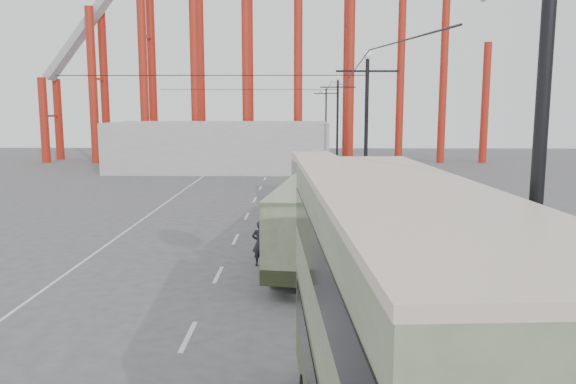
{
  "coord_description": "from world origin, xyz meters",
  "views": [
    {
      "loc": [
        2.14,
        -11.12,
        6.45
      ],
      "look_at": [
        1.69,
        11.86,
        3.0
      ],
      "focal_mm": 35.0,
      "sensor_mm": 36.0,
      "label": 1
    }
  ],
  "objects_px": {
    "double_decker_bus": "(396,338)",
    "pedestrian": "(260,243)",
    "lamp_post_near": "(549,5)",
    "single_decker_green": "(320,214)",
    "single_decker_cream": "(320,181)"
  },
  "relations": [
    {
      "from": "double_decker_bus",
      "to": "pedestrian",
      "type": "height_order",
      "value": "double_decker_bus"
    },
    {
      "from": "single_decker_green",
      "to": "lamp_post_near",
      "type": "bearing_deg",
      "value": -72.89
    },
    {
      "from": "double_decker_bus",
      "to": "single_decker_cream",
      "type": "bearing_deg",
      "value": 86.74
    },
    {
      "from": "lamp_post_near",
      "to": "single_decker_cream",
      "type": "xyz_separation_m",
      "value": [
        -2.1,
        27.24,
        -5.98
      ]
    },
    {
      "from": "double_decker_bus",
      "to": "single_decker_green",
      "type": "xyz_separation_m",
      "value": [
        -0.59,
        15.59,
        -1.05
      ]
    },
    {
      "from": "single_decker_green",
      "to": "single_decker_cream",
      "type": "height_order",
      "value": "single_decker_green"
    },
    {
      "from": "lamp_post_near",
      "to": "single_decker_green",
      "type": "xyz_separation_m",
      "value": [
        -2.56,
        15.59,
        -5.93
      ]
    },
    {
      "from": "lamp_post_near",
      "to": "double_decker_bus",
      "type": "distance_m",
      "value": 5.26
    },
    {
      "from": "double_decker_bus",
      "to": "lamp_post_near",
      "type": "bearing_deg",
      "value": -3.54
    },
    {
      "from": "single_decker_green",
      "to": "double_decker_bus",
      "type": "bearing_deg",
      "value": -80.04
    },
    {
      "from": "single_decker_cream",
      "to": "pedestrian",
      "type": "bearing_deg",
      "value": -109.2
    },
    {
      "from": "lamp_post_near",
      "to": "pedestrian",
      "type": "xyz_separation_m",
      "value": [
        -5.04,
        14.32,
        -6.91
      ]
    },
    {
      "from": "lamp_post_near",
      "to": "double_decker_bus",
      "type": "height_order",
      "value": "lamp_post_near"
    },
    {
      "from": "lamp_post_near",
      "to": "single_decker_green",
      "type": "distance_m",
      "value": 16.88
    },
    {
      "from": "double_decker_bus",
      "to": "pedestrian",
      "type": "bearing_deg",
      "value": 98.57
    }
  ]
}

